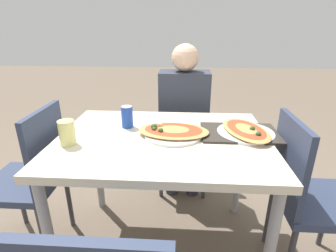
{
  "coord_description": "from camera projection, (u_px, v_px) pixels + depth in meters",
  "views": [
    {
      "loc": [
        0.11,
        -1.26,
        1.33
      ],
      "look_at": [
        0.03,
        0.01,
        0.82
      ],
      "focal_mm": 28.0,
      "sensor_mm": 36.0,
      "label": 1
    }
  ],
  "objects": [
    {
      "name": "pizza_second",
      "position": [
        246.0,
        131.0,
        1.42
      ],
      "size": [
        0.31,
        0.41,
        0.05
      ],
      "color": "white",
      "rests_on": "dining_table"
    },
    {
      "name": "chair_far_seated",
      "position": [
        184.0,
        128.0,
        2.17
      ],
      "size": [
        0.4,
        0.4,
        0.9
      ],
      "rotation": [
        0.0,
        0.0,
        3.14
      ],
      "color": "#2D3851",
      "rests_on": "ground_plane"
    },
    {
      "name": "serving_tray",
      "position": [
        240.0,
        133.0,
        1.43
      ],
      "size": [
        0.41,
        0.27,
        0.01
      ],
      "color": "#332D28",
      "rests_on": "dining_table"
    },
    {
      "name": "soda_can",
      "position": [
        127.0,
        117.0,
        1.5
      ],
      "size": [
        0.07,
        0.07,
        0.12
      ],
      "color": "#1E47B2",
      "rests_on": "dining_table"
    },
    {
      "name": "ground_plane",
      "position": [
        164.0,
        245.0,
        1.67
      ],
      "size": [
        14.0,
        14.0,
        0.0
      ],
      "primitive_type": "plane",
      "color": "#6B5B4C"
    },
    {
      "name": "pizza_main",
      "position": [
        173.0,
        132.0,
        1.41
      ],
      "size": [
        0.4,
        0.32,
        0.06
      ],
      "color": "white",
      "rests_on": "dining_table"
    },
    {
      "name": "drink_glass",
      "position": [
        67.0,
        133.0,
        1.29
      ],
      "size": [
        0.08,
        0.08,
        0.13
      ],
      "color": "#E0DB7F",
      "rests_on": "dining_table"
    },
    {
      "name": "person_seated",
      "position": [
        184.0,
        111.0,
        1.99
      ],
      "size": [
        0.37,
        0.23,
        1.19
      ],
      "rotation": [
        0.0,
        0.0,
        3.14
      ],
      "color": "#2D2D38",
      "rests_on": "ground_plane"
    },
    {
      "name": "dining_table",
      "position": [
        163.0,
        151.0,
        1.42
      ],
      "size": [
        1.12,
        0.83,
        0.76
      ],
      "color": "beige",
      "rests_on": "ground_plane"
    },
    {
      "name": "chair_side_left",
      "position": [
        33.0,
        174.0,
        1.5
      ],
      "size": [
        0.4,
        0.4,
        0.9
      ],
      "rotation": [
        0.0,
        0.0,
        1.57
      ],
      "color": "#2D3851",
      "rests_on": "ground_plane"
    },
    {
      "name": "chair_side_right",
      "position": [
        306.0,
        192.0,
        1.35
      ],
      "size": [
        0.4,
        0.4,
        0.9
      ],
      "rotation": [
        0.0,
        0.0,
        -1.57
      ],
      "color": "#2D3851",
      "rests_on": "ground_plane"
    }
  ]
}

